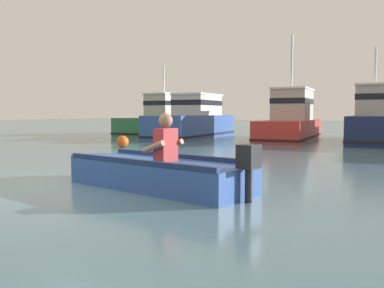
{
  "coord_description": "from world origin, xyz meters",
  "views": [
    {
      "loc": [
        5.4,
        -4.11,
        1.2
      ],
      "look_at": [
        0.7,
        2.95,
        0.55
      ],
      "focal_mm": 38.12,
      "sensor_mm": 36.0,
      "label": 1
    }
  ],
  "objects_px": {
    "moored_boat_red": "(291,121)",
    "moored_boat_green": "(164,119)",
    "rowboat_with_person": "(156,172)",
    "mooring_buoy": "(123,141)",
    "moored_boat_navy": "(374,120)",
    "moored_boat_blue": "(194,121)"
  },
  "relations": [
    {
      "from": "moored_boat_green",
      "to": "mooring_buoy",
      "type": "bearing_deg",
      "value": -61.73
    },
    {
      "from": "rowboat_with_person",
      "to": "mooring_buoy",
      "type": "height_order",
      "value": "rowboat_with_person"
    },
    {
      "from": "moored_boat_blue",
      "to": "moored_boat_red",
      "type": "relative_size",
      "value": 1.08
    },
    {
      "from": "rowboat_with_person",
      "to": "moored_boat_navy",
      "type": "relative_size",
      "value": 0.55
    },
    {
      "from": "moored_boat_green",
      "to": "rowboat_with_person",
      "type": "bearing_deg",
      "value": -52.92
    },
    {
      "from": "rowboat_with_person",
      "to": "moored_boat_red",
      "type": "relative_size",
      "value": 0.6
    },
    {
      "from": "rowboat_with_person",
      "to": "moored_boat_navy",
      "type": "distance_m",
      "value": 13.21
    },
    {
      "from": "mooring_buoy",
      "to": "moored_boat_blue",
      "type": "bearing_deg",
      "value": 99.12
    },
    {
      "from": "moored_boat_red",
      "to": "moored_boat_navy",
      "type": "xyz_separation_m",
      "value": [
        3.31,
        0.66,
        0.04
      ]
    },
    {
      "from": "moored_boat_green",
      "to": "moored_boat_red",
      "type": "bearing_deg",
      "value": -5.37
    },
    {
      "from": "moored_boat_blue",
      "to": "moored_boat_red",
      "type": "height_order",
      "value": "moored_boat_red"
    },
    {
      "from": "moored_boat_green",
      "to": "mooring_buoy",
      "type": "distance_m",
      "value": 8.97
    },
    {
      "from": "moored_boat_red",
      "to": "moored_boat_navy",
      "type": "bearing_deg",
      "value": 11.19
    },
    {
      "from": "rowboat_with_person",
      "to": "mooring_buoy",
      "type": "distance_m",
      "value": 7.85
    },
    {
      "from": "rowboat_with_person",
      "to": "moored_boat_red",
      "type": "bearing_deg",
      "value": 100.54
    },
    {
      "from": "moored_boat_green",
      "to": "moored_boat_red",
      "type": "height_order",
      "value": "moored_boat_red"
    },
    {
      "from": "rowboat_with_person",
      "to": "moored_boat_red",
      "type": "xyz_separation_m",
      "value": [
        -2.33,
        12.5,
        0.59
      ]
    },
    {
      "from": "moored_boat_red",
      "to": "mooring_buoy",
      "type": "height_order",
      "value": "moored_boat_red"
    },
    {
      "from": "moored_boat_red",
      "to": "moored_boat_green",
      "type": "bearing_deg",
      "value": 174.63
    },
    {
      "from": "moored_boat_green",
      "to": "moored_boat_blue",
      "type": "bearing_deg",
      "value": -30.33
    },
    {
      "from": "moored_boat_red",
      "to": "moored_boat_navy",
      "type": "relative_size",
      "value": 0.92
    },
    {
      "from": "moored_boat_red",
      "to": "moored_boat_navy",
      "type": "distance_m",
      "value": 3.37
    }
  ]
}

